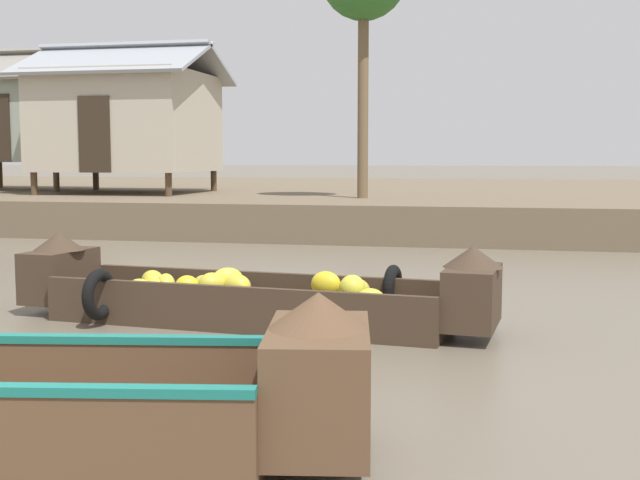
# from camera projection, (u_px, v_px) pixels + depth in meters

# --- Properties ---
(ground_plane) EXTENTS (300.00, 300.00, 0.00)m
(ground_plane) POSITION_uv_depth(u_px,v_px,m) (297.00, 259.00, 13.63)
(ground_plane) COLOR #665B4C
(riverbank_strip) EXTENTS (160.00, 20.00, 0.78)m
(riverbank_strip) POSITION_uv_depth(u_px,v_px,m) (389.00, 199.00, 25.40)
(riverbank_strip) COLOR brown
(riverbank_strip) RESTS_ON ground
(banana_boat) EXTENTS (5.13, 1.48, 0.88)m
(banana_boat) POSITION_uv_depth(u_px,v_px,m) (247.00, 295.00, 8.32)
(banana_boat) COLOR #3D2D21
(banana_boat) RESTS_ON ground
(stilt_house_mid_left) EXTENTS (4.25, 3.10, 3.93)m
(stilt_house_mid_left) POSITION_uv_depth(u_px,v_px,m) (24.00, 117.00, 22.87)
(stilt_house_mid_left) COLOR #4C3826
(stilt_house_mid_left) RESTS_ON riverbank_strip
(stilt_house_mid_right) EXTENTS (4.60, 4.05, 3.82)m
(stilt_house_mid_right) POSITION_uv_depth(u_px,v_px,m) (127.00, 120.00, 20.87)
(stilt_house_mid_right) COLOR #4C3826
(stilt_house_mid_right) RESTS_ON riverbank_strip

